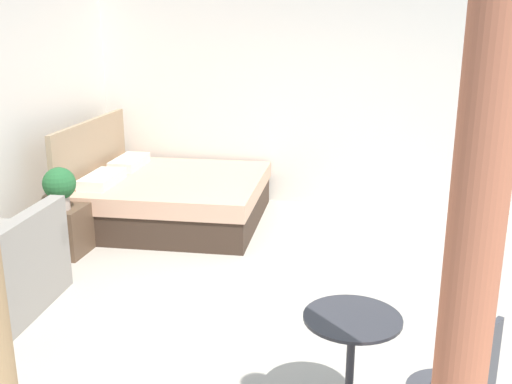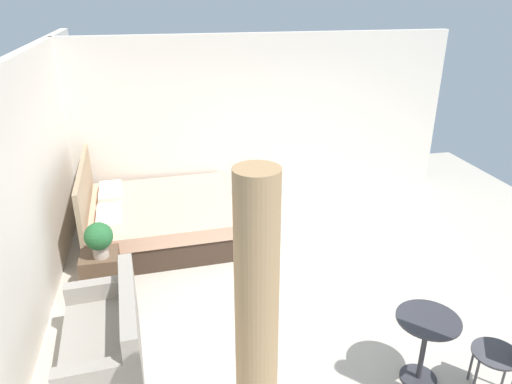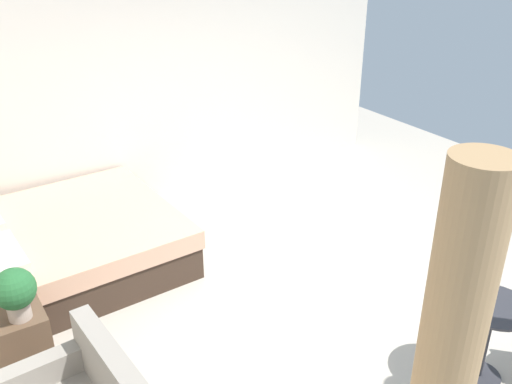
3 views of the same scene
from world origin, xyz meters
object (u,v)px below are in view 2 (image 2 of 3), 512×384
object	(u,v)px
couch	(107,344)
bed	(158,218)
cafe_chair_near_window	(509,349)
nightstand	(102,271)
balcony_table	(425,338)
potted_plant	(99,238)

from	to	relation	value
couch	bed	bearing A→B (deg)	-11.77
couch	cafe_chair_near_window	size ratio (longest dim) A/B	1.54
couch	cafe_chair_near_window	bearing A→B (deg)	-107.73
nightstand	bed	bearing A→B (deg)	-30.41
bed	balcony_table	distance (m)	4.13
nightstand	balcony_table	xyz separation A→B (m)	(-2.16, -3.07, 0.23)
couch	balcony_table	distance (m)	3.01
balcony_table	cafe_chair_near_window	xyz separation A→B (m)	(-0.35, -0.58, 0.07)
nightstand	couch	bearing A→B (deg)	-173.07
potted_plant	nightstand	bearing A→B (deg)	22.14
bed	couch	xyz separation A→B (m)	(-2.62, 0.55, -0.01)
cafe_chair_near_window	nightstand	bearing A→B (deg)	55.48
potted_plant	cafe_chair_near_window	xyz separation A→B (m)	(-2.42, -3.62, -0.21)
couch	potted_plant	xyz separation A→B (m)	(1.30, 0.13, 0.47)
bed	couch	bearing A→B (deg)	168.23
cafe_chair_near_window	bed	bearing A→B (deg)	38.22
couch	nightstand	world-z (taller)	couch
couch	balcony_table	size ratio (longest dim) A/B	2.01
potted_plant	cafe_chair_near_window	size ratio (longest dim) A/B	0.47
balcony_table	cafe_chair_near_window	world-z (taller)	cafe_chair_near_window
nightstand	potted_plant	world-z (taller)	potted_plant
bed	nightstand	xyz separation A→B (m)	(-1.22, 0.72, -0.05)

